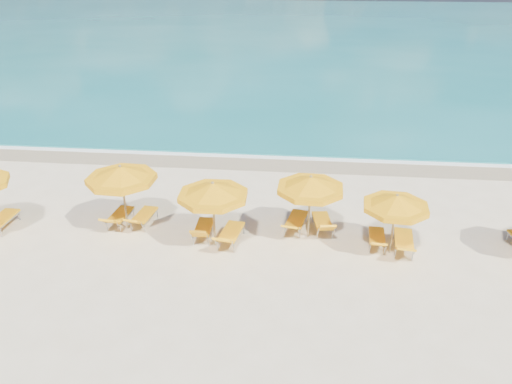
{
  "coord_description": "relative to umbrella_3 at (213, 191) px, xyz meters",
  "views": [
    {
      "loc": [
        1.61,
        -14.86,
        9.28
      ],
      "look_at": [
        0.0,
        1.5,
        1.2
      ],
      "focal_mm": 35.0,
      "sensor_mm": 36.0,
      "label": 1
    }
  ],
  "objects": [
    {
      "name": "whitecap_far",
      "position": [
        9.24,
        24.35,
        -2.07
      ],
      "size": [
        18.0,
        0.3,
        0.05
      ],
      "primitive_type": "cube",
      "color": "white",
      "rests_on": "ground"
    },
    {
      "name": "ocean",
      "position": [
        1.24,
        48.35,
        -2.07
      ],
      "size": [
        120.0,
        80.0,
        0.3
      ],
      "primitive_type": "cube",
      "color": "#136A6C",
      "rests_on": "ground"
    },
    {
      "name": "lounger_2_right",
      "position": [
        -2.87,
        1.16,
        -1.86
      ],
      "size": [
        0.8,
        1.81,
        0.76
      ],
      "rotation": [
        0.0,
        0.0,
        -0.13
      ],
      "color": "#A5A8AD",
      "rests_on": "ground"
    },
    {
      "name": "umbrella_5",
      "position": [
        5.96,
        0.1,
        -0.18
      ],
      "size": [
        2.74,
        2.74,
        2.22
      ],
      "rotation": [
        0.0,
        0.0,
        0.3
      ],
      "color": "#997F4C",
      "rests_on": "ground"
    },
    {
      "name": "lounger_3_right",
      "position": [
        0.52,
        0.2,
        -1.84
      ],
      "size": [
        0.9,
        1.98,
        0.83
      ],
      "rotation": [
        0.0,
        0.0,
        -0.15
      ],
      "color": "#A5A8AD",
      "rests_on": "ground"
    },
    {
      "name": "lounger_3_left",
      "position": [
        -0.49,
        0.47,
        -1.85
      ],
      "size": [
        0.62,
        1.73,
        0.85
      ],
      "rotation": [
        0.0,
        0.0,
        0.01
      ],
      "color": "#A5A8AD",
      "rests_on": "ground"
    },
    {
      "name": "lounger_1_right",
      "position": [
        -7.94,
        0.35,
        -1.84
      ],
      "size": [
        0.67,
        1.82,
        0.9
      ],
      "rotation": [
        0.0,
        0.0,
        -0.02
      ],
      "color": "#A5A8AD",
      "rests_on": "ground"
    },
    {
      "name": "whitecap_near",
      "position": [
        -4.76,
        17.35,
        -2.07
      ],
      "size": [
        14.0,
        0.36,
        0.05
      ],
      "primitive_type": "cube",
      "color": "white",
      "rests_on": "ground"
    },
    {
      "name": "umbrella_3",
      "position": [
        0.0,
        0.0,
        0.0
      ],
      "size": [
        3.1,
        3.1,
        2.43
      ],
      "rotation": [
        0.0,
        0.0,
        -0.37
      ],
      "color": "#997F4C",
      "rests_on": "ground"
    },
    {
      "name": "ground_plane",
      "position": [
        1.24,
        0.35,
        -2.07
      ],
      "size": [
        120.0,
        120.0,
        0.0
      ],
      "primitive_type": "plane",
      "color": "beige"
    },
    {
      "name": "lounger_2_left",
      "position": [
        -3.77,
        1.1,
        -1.86
      ],
      "size": [
        0.75,
        1.79,
        0.76
      ],
      "rotation": [
        0.0,
        0.0,
        -0.1
      ],
      "color": "#A5A8AD",
      "rests_on": "ground"
    },
    {
      "name": "lounger_4_right",
      "position": [
        3.71,
        1.33,
        -1.85
      ],
      "size": [
        0.85,
        1.84,
        0.83
      ],
      "rotation": [
        0.0,
        0.0,
        0.15
      ],
      "color": "#A5A8AD",
      "rests_on": "ground"
    },
    {
      "name": "umbrella_4",
      "position": [
        3.2,
        0.89,
        -0.03
      ],
      "size": [
        3.04,
        3.04,
        2.4
      ],
      "rotation": [
        0.0,
        0.0,
        0.35
      ],
      "color": "#997F4C",
      "rests_on": "ground"
    },
    {
      "name": "wet_sand_band",
      "position": [
        1.24,
        7.75,
        -2.07
      ],
      "size": [
        120.0,
        2.6,
        0.01
      ],
      "primitive_type": "cube",
      "color": "tan",
      "rests_on": "ground"
    },
    {
      "name": "lounger_4_left",
      "position": [
        2.76,
        1.34,
        -1.85
      ],
      "size": [
        0.97,
        1.96,
        0.76
      ],
      "rotation": [
        0.0,
        0.0,
        -0.2
      ],
      "color": "#A5A8AD",
      "rests_on": "ground"
    },
    {
      "name": "umbrella_2",
      "position": [
        -3.4,
        0.83,
        0.09
      ],
      "size": [
        3.19,
        3.19,
        2.53
      ],
      "rotation": [
        0.0,
        0.0,
        0.34
      ],
      "color": "#997F4C",
      "rests_on": "ground"
    },
    {
      "name": "foam_line",
      "position": [
        1.24,
        8.55,
        -2.07
      ],
      "size": [
        120.0,
        1.2,
        0.03
      ],
      "primitive_type": "cube",
      "color": "white",
      "rests_on": "ground"
    },
    {
      "name": "lounger_5_left",
      "position": [
        5.56,
        0.49,
        -1.87
      ],
      "size": [
        0.66,
        1.69,
        0.71
      ],
      "rotation": [
        0.0,
        0.0,
        -0.07
      ],
      "color": "#A5A8AD",
      "rests_on": "ground"
    },
    {
      "name": "lounger_5_right",
      "position": [
        6.42,
        0.31,
        -1.84
      ],
      "size": [
        0.84,
        1.98,
        0.76
      ],
      "rotation": [
        0.0,
        0.0,
        -0.12
      ],
      "color": "#A5A8AD",
      "rests_on": "ground"
    }
  ]
}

